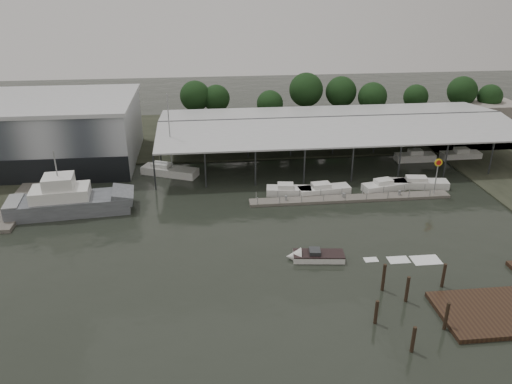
{
  "coord_description": "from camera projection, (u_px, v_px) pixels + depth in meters",
  "views": [
    {
      "loc": [
        -4.71,
        -50.79,
        28.98
      ],
      "look_at": [
        1.71,
        8.44,
        2.5
      ],
      "focal_mm": 35.0,
      "sensor_mm": 36.0,
      "label": 1
    }
  ],
  "objects": [
    {
      "name": "moored_cruiser_3",
      "position": [
        419.0,
        183.0,
        72.75
      ],
      "size": [
        8.45,
        3.44,
        1.7
      ],
      "rotation": [
        0.0,
        0.0,
        -0.16
      ],
      "color": "white",
      "rests_on": "ground"
    },
    {
      "name": "land_strip_far",
      "position": [
        229.0,
        134.0,
        96.49
      ],
      "size": [
        140.0,
        30.0,
        0.3
      ],
      "color": "#373B2C",
      "rests_on": "ground"
    },
    {
      "name": "moored_cruiser_0",
      "position": [
        288.0,
        190.0,
        70.35
      ],
      "size": [
        6.54,
        3.06,
        1.7
      ],
      "rotation": [
        0.0,
        0.0,
        -0.14
      ],
      "color": "white",
      "rests_on": "ground"
    },
    {
      "name": "distant_commercial_buildings",
      "position": [
        510.0,
        113.0,
        104.04
      ],
      "size": [
        22.0,
        8.0,
        4.0
      ],
      "color": "gray",
      "rests_on": "ground"
    },
    {
      "name": "grey_trawler",
      "position": [
        70.0,
        201.0,
        64.8
      ],
      "size": [
        16.27,
        6.25,
        8.84
      ],
      "rotation": [
        0.0,
        0.0,
        0.1
      ],
      "color": "slate",
      "rests_on": "ground"
    },
    {
      "name": "floating_dock",
      "position": [
        350.0,
        198.0,
        68.85
      ],
      "size": [
        28.0,
        2.0,
        1.4
      ],
      "color": "slate",
      "rests_on": "ground"
    },
    {
      "name": "trawler_dock",
      "position": [
        21.0,
        201.0,
        68.03
      ],
      "size": [
        3.0,
        18.0,
        0.5
      ],
      "color": "slate",
      "rests_on": "ground"
    },
    {
      "name": "ground",
      "position": [
        249.0,
        241.0,
        58.37
      ],
      "size": [
        200.0,
        200.0,
        0.0
      ],
      "primitive_type": "plane",
      "color": "black",
      "rests_on": "ground"
    },
    {
      "name": "covered_boat_shed",
      "position": [
        334.0,
        121.0,
        82.99
      ],
      "size": [
        58.24,
        24.0,
        6.96
      ],
      "color": "silver",
      "rests_on": "ground"
    },
    {
      "name": "moored_cruiser_2",
      "position": [
        386.0,
        186.0,
        71.83
      ],
      "size": [
        7.34,
        3.62,
        1.7
      ],
      "rotation": [
        0.0,
        0.0,
        0.21
      ],
      "color": "white",
      "rests_on": "ground"
    },
    {
      "name": "shell_fuel_sign",
      "position": [
        437.0,
        170.0,
        68.52
      ],
      "size": [
        1.1,
        0.18,
        5.55
      ],
      "color": "gray",
      "rests_on": "ground"
    },
    {
      "name": "speedboat_underway",
      "position": [
        314.0,
        256.0,
        54.52
      ],
      "size": [
        17.24,
        4.08,
        2.0
      ],
      "rotation": [
        0.0,
        0.0,
        3.02
      ],
      "color": "white",
      "rests_on": "ground"
    },
    {
      "name": "horizon_tree_line",
      "position": [
        336.0,
        95.0,
        101.32
      ],
      "size": [
        66.54,
        9.86,
        10.3
      ],
      "color": "black",
      "rests_on": "ground"
    },
    {
      "name": "white_sailboat",
      "position": [
        169.0,
        171.0,
        77.11
      ],
      "size": [
        9.09,
        5.88,
        12.9
      ],
      "rotation": [
        0.0,
        0.0,
        -0.41
      ],
      "color": "white",
      "rests_on": "ground"
    },
    {
      "name": "moored_cruiser_1",
      "position": [
        324.0,
        190.0,
        70.55
      ],
      "size": [
        7.52,
        3.01,
        1.7
      ],
      "rotation": [
        0.0,
        0.0,
        0.11
      ],
      "color": "white",
      "rests_on": "ground"
    },
    {
      "name": "mooring_pilings",
      "position": [
        411.0,
        302.0,
        45.93
      ],
      "size": [
        8.83,
        9.04,
        3.57
      ],
      "color": "#322319",
      "rests_on": "ground"
    },
    {
      "name": "storage_warehouse",
      "position": [
        59.0,
        131.0,
        80.67
      ],
      "size": [
        24.5,
        20.5,
        10.5
      ],
      "color": "#A8ADB3",
      "rests_on": "ground"
    }
  ]
}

